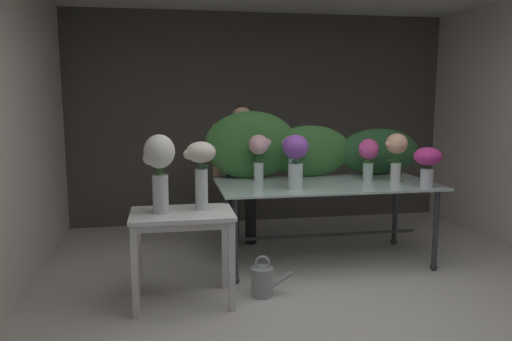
% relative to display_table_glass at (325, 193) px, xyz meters
% --- Properties ---
extents(ground_plane, '(7.37, 7.37, 0.00)m').
position_rel_display_table_glass_xyz_m(ground_plane, '(-0.29, 0.12, -0.69)').
color(ground_plane, beige).
extents(wall_back, '(4.92, 0.12, 2.64)m').
position_rel_display_table_glass_xyz_m(wall_back, '(-0.29, 1.79, 0.63)').
color(wall_back, '#4C4742').
rests_on(wall_back, ground).
extents(wall_left, '(0.12, 3.47, 2.64)m').
position_rel_display_table_glass_xyz_m(wall_left, '(-2.75, 0.12, 0.63)').
color(wall_left, beige).
rests_on(wall_left, ground).
extents(display_table_glass, '(2.08, 1.03, 0.80)m').
position_rel_display_table_glass_xyz_m(display_table_glass, '(0.00, 0.00, 0.00)').
color(display_table_glass, silver).
rests_on(display_table_glass, ground).
extents(side_table_white, '(0.79, 0.54, 0.73)m').
position_rel_display_table_glass_xyz_m(side_table_white, '(-1.40, -0.72, -0.06)').
color(side_table_white, white).
rests_on(side_table_white, ground).
extents(florist, '(0.63, 0.24, 1.52)m').
position_rel_display_table_glass_xyz_m(florist, '(-0.70, 0.72, 0.25)').
color(florist, '#232328').
rests_on(florist, ground).
extents(foliage_backdrop, '(2.29, 0.29, 0.68)m').
position_rel_display_table_glass_xyz_m(foliage_backdrop, '(-0.01, 0.39, 0.39)').
color(foliage_backdrop, '#387033').
rests_on(foliage_backdrop, display_table_glass).
extents(vase_violet_lilies, '(0.23, 0.23, 0.49)m').
position_rel_display_table_glass_xyz_m(vase_violet_lilies, '(-0.37, -0.24, 0.39)').
color(vase_violet_lilies, silver).
rests_on(vase_violet_lilies, display_table_glass).
extents(vase_magenta_anemones, '(0.25, 0.25, 0.37)m').
position_rel_display_table_glass_xyz_m(vase_magenta_anemones, '(0.84, -0.37, 0.34)').
color(vase_magenta_anemones, silver).
rests_on(vase_magenta_anemones, display_table_glass).
extents(vase_fuchsia_ranunculus, '(0.21, 0.20, 0.42)m').
position_rel_display_table_glass_xyz_m(vase_fuchsia_ranunculus, '(0.44, 0.03, 0.36)').
color(vase_fuchsia_ranunculus, silver).
rests_on(vase_fuchsia_ranunculus, display_table_glass).
extents(vase_blush_tulips, '(0.23, 0.20, 0.46)m').
position_rel_display_table_glass_xyz_m(vase_blush_tulips, '(-0.61, 0.21, 0.40)').
color(vase_blush_tulips, silver).
rests_on(vase_blush_tulips, display_table_glass).
extents(vase_peach_roses, '(0.23, 0.21, 0.47)m').
position_rel_display_table_glass_xyz_m(vase_peach_roses, '(0.68, -0.09, 0.41)').
color(vase_peach_roses, silver).
rests_on(vase_peach_roses, display_table_glass).
extents(vase_lilac_stock, '(0.23, 0.23, 0.45)m').
position_rel_display_table_glass_xyz_m(vase_lilac_stock, '(-0.28, 0.15, 0.40)').
color(vase_lilac_stock, silver).
rests_on(vase_lilac_stock, display_table_glass).
extents(vase_white_roses_tall, '(0.24, 0.23, 0.60)m').
position_rel_display_table_glass_xyz_m(vase_white_roses_tall, '(-1.56, -0.72, 0.42)').
color(vase_white_roses_tall, silver).
rests_on(vase_white_roses_tall, side_table_white).
extents(vase_cream_lisianthus_tall, '(0.25, 0.23, 0.54)m').
position_rel_display_table_glass_xyz_m(vase_cream_lisianthus_tall, '(-1.24, -0.67, 0.40)').
color(vase_cream_lisianthus_tall, silver).
rests_on(vase_cream_lisianthus_tall, side_table_white).
extents(watering_can, '(0.35, 0.18, 0.34)m').
position_rel_display_table_glass_xyz_m(watering_can, '(-0.76, -0.72, -0.56)').
color(watering_can, '#999EA3').
rests_on(watering_can, ground).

